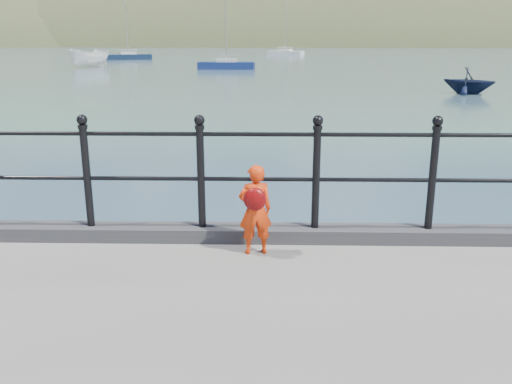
{
  "coord_description": "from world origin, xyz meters",
  "views": [
    {
      "loc": [
        0.11,
        -5.6,
        3.11
      ],
      "look_at": [
        -0.02,
        -0.2,
        1.55
      ],
      "focal_mm": 38.0,
      "sensor_mm": 36.0,
      "label": 1
    }
  ],
  "objects_px": {
    "launch_white": "(90,58)",
    "sailboat_port": "(226,66)",
    "railing": "(258,165)",
    "launch_navy": "(469,81)",
    "sailboat_left": "(128,57)",
    "sailboat_deep": "(285,53)",
    "child": "(255,209)"
  },
  "relations": [
    {
      "from": "launch_white",
      "to": "sailboat_port",
      "type": "relative_size",
      "value": 0.62
    },
    {
      "from": "railing",
      "to": "launch_white",
      "type": "height_order",
      "value": "railing"
    },
    {
      "from": "launch_white",
      "to": "launch_navy",
      "type": "height_order",
      "value": "launch_white"
    },
    {
      "from": "sailboat_left",
      "to": "sailboat_port",
      "type": "bearing_deg",
      "value": -77.68
    },
    {
      "from": "launch_white",
      "to": "sailboat_port",
      "type": "bearing_deg",
      "value": 21.8
    },
    {
      "from": "launch_white",
      "to": "launch_navy",
      "type": "bearing_deg",
      "value": -7.14
    },
    {
      "from": "sailboat_port",
      "to": "sailboat_left",
      "type": "distance_m",
      "value": 27.2
    },
    {
      "from": "launch_white",
      "to": "sailboat_left",
      "type": "distance_m",
      "value": 19.33
    },
    {
      "from": "sailboat_port",
      "to": "launch_white",
      "type": "bearing_deg",
      "value": 171.56
    },
    {
      "from": "sailboat_port",
      "to": "sailboat_left",
      "type": "xyz_separation_m",
      "value": [
        -15.27,
        22.5,
        -0.0
      ]
    },
    {
      "from": "launch_navy",
      "to": "sailboat_deep",
      "type": "xyz_separation_m",
      "value": [
        -8.41,
        64.29,
        -0.4
      ]
    },
    {
      "from": "railing",
      "to": "launch_navy",
      "type": "bearing_deg",
      "value": 66.2
    },
    {
      "from": "railing",
      "to": "child",
      "type": "xyz_separation_m",
      "value": [
        -0.02,
        -0.37,
        -0.36
      ]
    },
    {
      "from": "railing",
      "to": "sailboat_left",
      "type": "distance_m",
      "value": 73.58
    },
    {
      "from": "child",
      "to": "sailboat_deep",
      "type": "height_order",
      "value": "sailboat_deep"
    },
    {
      "from": "child",
      "to": "sailboat_deep",
      "type": "bearing_deg",
      "value": -103.52
    },
    {
      "from": "launch_white",
      "to": "sailboat_port",
      "type": "height_order",
      "value": "sailboat_port"
    },
    {
      "from": "railing",
      "to": "sailboat_deep",
      "type": "distance_m",
      "value": 89.78
    },
    {
      "from": "sailboat_port",
      "to": "launch_navy",
      "type": "bearing_deg",
      "value": -52.34
    },
    {
      "from": "launch_white",
      "to": "sailboat_deep",
      "type": "distance_m",
      "value": 43.6
    },
    {
      "from": "sailboat_port",
      "to": "sailboat_deep",
      "type": "xyz_separation_m",
      "value": [
        6.88,
        41.25,
        0.0
      ]
    },
    {
      "from": "railing",
      "to": "child",
      "type": "bearing_deg",
      "value": -93.71
    },
    {
      "from": "railing",
      "to": "launch_navy",
      "type": "relative_size",
      "value": 6.46
    },
    {
      "from": "launch_white",
      "to": "launch_navy",
      "type": "relative_size",
      "value": 1.75
    },
    {
      "from": "railing",
      "to": "launch_navy",
      "type": "xyz_separation_m",
      "value": [
        11.21,
        25.43,
        -1.09
      ]
    },
    {
      "from": "child",
      "to": "launch_white",
      "type": "distance_m",
      "value": 55.23
    },
    {
      "from": "sailboat_deep",
      "to": "sailboat_left",
      "type": "bearing_deg",
      "value": -113.33
    },
    {
      "from": "child",
      "to": "launch_white",
      "type": "relative_size",
      "value": 0.19
    },
    {
      "from": "launch_navy",
      "to": "sailboat_left",
      "type": "distance_m",
      "value": 54.85
    },
    {
      "from": "railing",
      "to": "sailboat_deep",
      "type": "height_order",
      "value": "sailboat_deep"
    },
    {
      "from": "child",
      "to": "sailboat_port",
      "type": "height_order",
      "value": "sailboat_port"
    },
    {
      "from": "launch_white",
      "to": "sailboat_deep",
      "type": "xyz_separation_m",
      "value": [
        21.3,
        38.05,
        -0.61
      ]
    }
  ]
}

